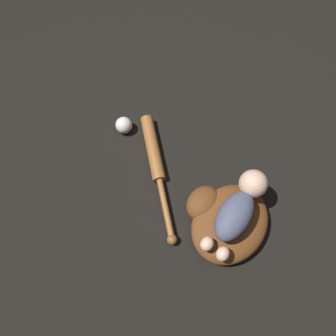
{
  "coord_description": "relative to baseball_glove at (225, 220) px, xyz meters",
  "views": [
    {
      "loc": [
        -0.32,
        -0.16,
        1.29
      ],
      "look_at": [
        -0.06,
        0.35,
        0.07
      ],
      "focal_mm": 35.0,
      "sensor_mm": 36.0,
      "label": 1
    }
  ],
  "objects": [
    {
      "name": "baby_figure",
      "position": [
        0.04,
        -0.0,
        0.1
      ],
      "size": [
        0.35,
        0.26,
        0.11
      ],
      "color": "#4C516B",
      "rests_on": "baseball_glove"
    },
    {
      "name": "baseball_glove",
      "position": [
        0.0,
        0.0,
        0.0
      ],
      "size": [
        0.43,
        0.41,
        0.1
      ],
      "color": "brown",
      "rests_on": "ground"
    },
    {
      "name": "baseball_bat",
      "position": [
        -0.12,
        0.37,
        -0.02
      ],
      "size": [
        0.2,
        0.58,
        0.06
      ],
      "color": "#9E602D",
      "rests_on": "ground"
    },
    {
      "name": "baseball",
      "position": [
        -0.17,
        0.59,
        -0.01
      ],
      "size": [
        0.08,
        0.08,
        0.08
      ],
      "color": "white",
      "rests_on": "ground"
    },
    {
      "name": "ground_plane",
      "position": [
        -0.04,
        -0.06,
        -0.05
      ],
      "size": [
        6.0,
        6.0,
        0.0
      ],
      "primitive_type": "plane",
      "color": "black"
    }
  ]
}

